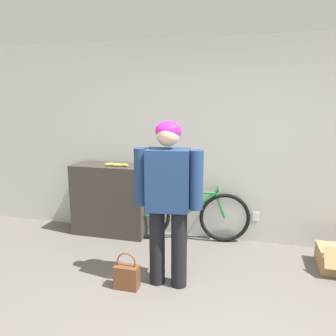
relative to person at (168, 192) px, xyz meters
The scene contains 6 objects.
wall_back 1.38m from the person, 76.77° to the left, with size 8.00×0.07×2.60m.
side_shelf 1.60m from the person, 136.01° to the left, with size 1.02×0.38×0.97m.
person is the anchor object (origin of this frame).
bicycle 1.25m from the person, 92.72° to the left, with size 1.69×0.46×0.73m.
banana 1.41m from the person, 133.44° to the left, with size 0.36×0.10×0.04m.
handbag 0.93m from the person, 154.33° to the right, with size 0.24×0.12×0.38m.
Camera 1 is at (0.44, -1.78, 1.83)m, focal length 35.00 mm.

